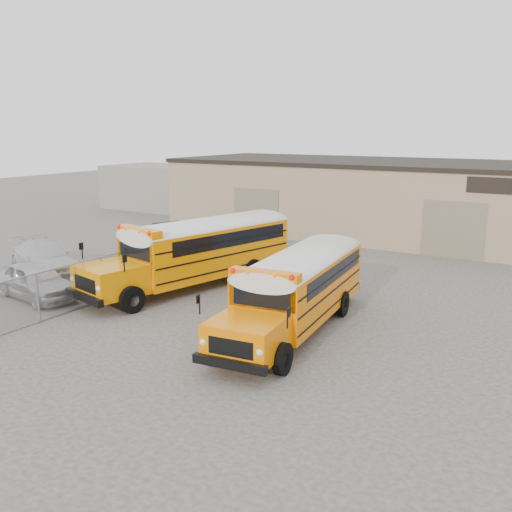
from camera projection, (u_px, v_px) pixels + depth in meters
The scene contains 10 objects.
ground at pixel (229, 328), 19.51m from camera, with size 120.00×120.00×0.00m, color #464340.
warehouse at pixel (407, 198), 35.67m from camera, with size 30.20×10.20×4.67m.
chainlink_fence at pixel (153, 264), 24.85m from camera, with size 0.07×18.07×1.81m.
distant_building_left at pixel (158, 187), 48.59m from camera, with size 8.00×6.00×3.60m, color gray.
school_bus_left at pixel (292, 230), 28.61m from camera, with size 4.71×10.34×2.94m.
school_bus_right at pixel (344, 253), 24.06m from camera, with size 3.14×9.23×2.65m.
tarp_bundle at pixel (265, 315), 18.07m from camera, with size 1.40×1.33×1.72m.
car_silver at pixel (36, 281), 22.74m from camera, with size 1.73×4.29×1.46m, color silver.
car_white at pixel (44, 258), 26.69m from camera, with size 2.05×5.03×1.46m, color silver.
car_dark at pixel (173, 234), 32.98m from camera, with size 1.43×4.09×1.35m, color black.
Camera 1 is at (10.36, -15.34, 6.69)m, focal length 40.00 mm.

